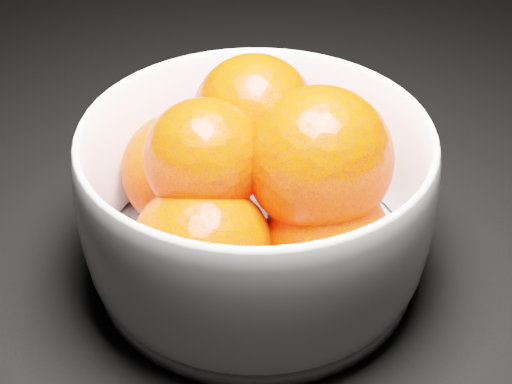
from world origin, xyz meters
name	(u,v)px	position (x,y,z in m)	size (l,w,h in m)	color
ground	(436,131)	(0.00, 0.00, 0.00)	(3.00, 3.00, 0.00)	black
bowl	(256,199)	(-0.23, -0.09, 0.06)	(0.24, 0.24, 0.12)	white
orange_pile	(256,180)	(-0.23, -0.09, 0.08)	(0.19, 0.20, 0.14)	#FF2900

